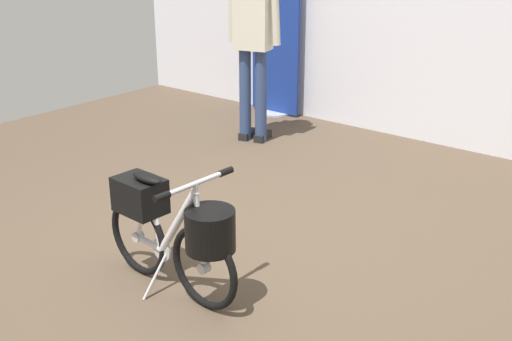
% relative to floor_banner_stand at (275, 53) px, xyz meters
% --- Properties ---
extents(ground_plane, '(7.76, 7.76, 0.00)m').
position_rel_floor_banner_stand_xyz_m(ground_plane, '(1.90, -2.75, -0.66)').
color(ground_plane, brown).
extents(floor_banner_stand, '(0.60, 0.36, 1.49)m').
position_rel_floor_banner_stand_xyz_m(floor_banner_stand, '(0.00, 0.00, 0.00)').
color(floor_banner_stand, '#B7B7BC').
rests_on(floor_banner_stand, ground_plane).
extents(folding_bike_foreground, '(1.02, 0.53, 0.73)m').
position_rel_floor_banner_stand_xyz_m(folding_bike_foreground, '(1.78, -3.23, -0.27)').
color(folding_bike_foreground, black).
rests_on(folding_bike_foreground, ground_plane).
extents(visitor_near_wall, '(0.52, 0.34, 1.79)m').
position_rel_floor_banner_stand_xyz_m(visitor_near_wall, '(0.41, -0.88, 0.38)').
color(visitor_near_wall, navy).
rests_on(visitor_near_wall, ground_plane).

